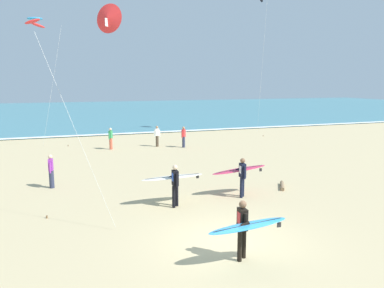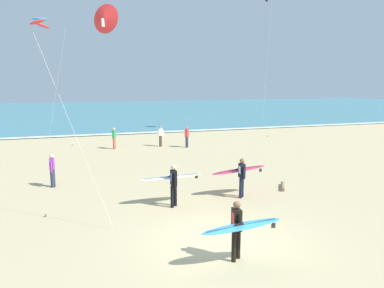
{
  "view_description": "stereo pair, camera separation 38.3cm",
  "coord_description": "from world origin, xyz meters",
  "views": [
    {
      "loc": [
        -4.66,
        -9.82,
        4.89
      ],
      "look_at": [
        0.95,
        6.03,
        2.08
      ],
      "focal_mm": 34.77,
      "sensor_mm": 36.0,
      "label": 1
    },
    {
      "loc": [
        -4.3,
        -9.95,
        4.89
      ],
      "look_at": [
        0.95,
        6.03,
        2.08
      ],
      "focal_mm": 34.77,
      "sensor_mm": 36.0,
      "label": 2
    }
  ],
  "objects": [
    {
      "name": "ground_plane",
      "position": [
        0.0,
        0.0,
        0.0
      ],
      "size": [
        160.0,
        160.0,
        0.0
      ],
      "primitive_type": "plane",
      "color": "tan"
    },
    {
      "name": "ocean_water",
      "position": [
        0.0,
        54.86,
        0.04
      ],
      "size": [
        160.0,
        60.0,
        0.08
      ],
      "primitive_type": "cube",
      "color": "teal",
      "rests_on": "ground"
    },
    {
      "name": "shoreline_foam",
      "position": [
        0.0,
        25.16,
        0.09
      ],
      "size": [
        160.0,
        0.86,
        0.01
      ],
      "primitive_type": "cube",
      "color": "white",
      "rests_on": "ocean_water"
    },
    {
      "name": "surfer_lead",
      "position": [
        -0.14,
        -1.31,
        1.04
      ],
      "size": [
        2.23,
        0.95,
        1.71
      ],
      "color": "black",
      "rests_on": "ground"
    },
    {
      "name": "surfer_trailing",
      "position": [
        2.51,
        4.15,
        1.05
      ],
      "size": [
        2.48,
        0.98,
        1.71
      ],
      "color": "black",
      "rests_on": "ground"
    },
    {
      "name": "surfer_third",
      "position": [
        -0.57,
        3.9,
        1.05
      ],
      "size": [
        2.54,
        0.91,
        1.71
      ],
      "color": "black",
      "rests_on": "ground"
    },
    {
      "name": "kite_delta_scarlet_near",
      "position": [
        -3.16,
        2.14,
        6.76
      ],
      "size": [
        2.64,
        2.35,
        7.27
      ],
      "color": "red",
      "rests_on": "ground"
    },
    {
      "name": "kite_arc_cobalt_high",
      "position": [
        -6.05,
        20.22,
        9.16
      ],
      "size": [
        2.53,
        2.55,
        9.49
      ],
      "color": "red",
      "rests_on": "ground"
    },
    {
      "name": "bystander_red_top",
      "position": [
        3.97,
        16.48,
        0.81
      ],
      "size": [
        0.4,
        0.35,
        1.59
      ],
      "color": "#2D334C",
      "rests_on": "ground"
    },
    {
      "name": "bystander_white_top",
      "position": [
        2.19,
        17.54,
        0.81
      ],
      "size": [
        0.5,
        0.22,
        1.59
      ],
      "color": "#4C3D2D",
      "rests_on": "ground"
    },
    {
      "name": "bystander_green_top",
      "position": [
        -1.31,
        17.49,
        0.81
      ],
      "size": [
        0.33,
        0.43,
        1.59
      ],
      "color": "#D8593F",
      "rests_on": "ground"
    },
    {
      "name": "bystander_purple_top",
      "position": [
        -5.23,
        8.18,
        0.81
      ],
      "size": [
        0.23,
        0.5,
        1.59
      ],
      "color": "#2D334C",
      "rests_on": "ground"
    },
    {
      "name": "driftwood_log",
      "position": [
        4.96,
        4.67,
        0.08
      ],
      "size": [
        0.8,
        1.15,
        0.17
      ],
      "primitive_type": "cylinder",
      "rotation": [
        0.0,
        1.57,
        4.16
      ],
      "color": "#846B4C",
      "rests_on": "ground"
    }
  ]
}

